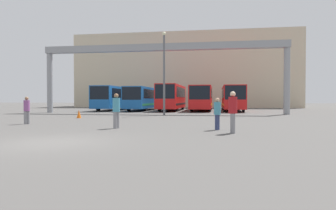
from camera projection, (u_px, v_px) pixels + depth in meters
The scene contains 14 objects.
ground_plane at pixel (52, 143), 10.45m from camera, with size 200.00×200.00×0.00m, color #514F4C.
building_backdrop at pixel (186, 72), 57.51m from camera, with size 40.09×12.00×13.26m.
overhead_gantry at pixel (161, 56), 31.08m from camera, with size 25.62×0.80×7.23m.
bus_slot_0 at pixel (115, 97), 40.25m from camera, with size 2.56×11.01×3.11m.
bus_slot_1 at pixel (143, 97), 39.89m from camera, with size 2.48×11.51×3.00m.
bus_slot_2 at pixel (172, 96), 39.04m from camera, with size 2.49×11.05×3.28m.
bus_slot_3 at pixel (202, 97), 38.71m from camera, with size 2.54×11.61×3.09m.
bus_slot_4 at pixel (232, 97), 38.17m from camera, with size 2.49×11.76×3.09m.
pedestrian_near_left at pixel (27, 110), 18.09m from camera, with size 0.35×0.35×1.66m.
pedestrian_far_center at pixel (116, 110), 15.47m from camera, with size 0.38×0.38×1.81m.
pedestrian_near_right at pixel (233, 111), 13.26m from camera, with size 0.39×0.39×1.86m.
pedestrian_near_center at pixel (217, 113), 14.71m from camera, with size 0.33×0.33×1.58m.
traffic_cone at pixel (79, 114), 23.76m from camera, with size 0.36×0.36×0.66m.
lamp_post at pixel (164, 70), 27.76m from camera, with size 0.36×0.36×7.75m.
Camera 1 is at (5.66, -9.64, 1.54)m, focal length 32.00 mm.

